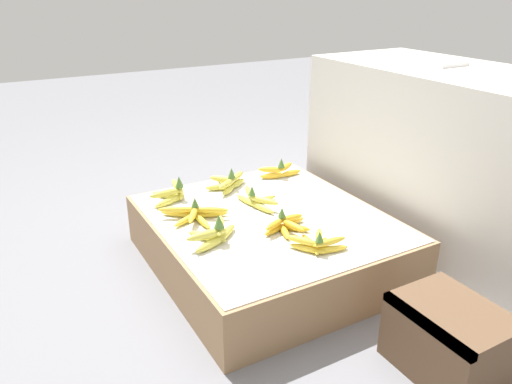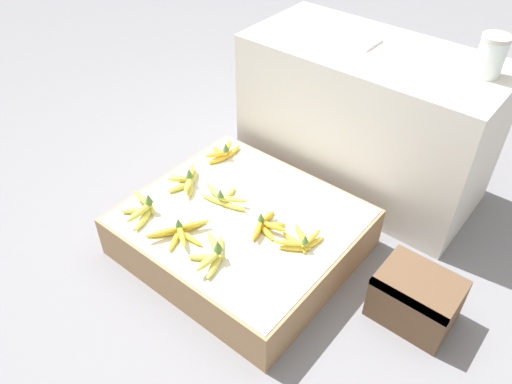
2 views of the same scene
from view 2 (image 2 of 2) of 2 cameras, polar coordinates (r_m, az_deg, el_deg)
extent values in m
plane|color=slate|center=(2.43, -1.57, -6.42)|extent=(10.00, 10.00, 0.00)
cube|color=#997551|center=(2.35, -1.61, -4.61)|extent=(0.99, 0.89, 0.22)
cube|color=silver|center=(2.27, -1.67, -2.63)|extent=(0.96, 0.86, 0.00)
cube|color=beige|center=(2.67, 12.34, 8.11)|extent=(1.25, 0.59, 0.77)
cube|color=brown|center=(2.19, 17.77, -11.50)|extent=(0.32, 0.25, 0.22)
cube|color=#402E20|center=(2.04, 16.96, -11.81)|extent=(0.32, 0.02, 0.02)
ellipsoid|color=gold|center=(2.35, -12.35, -1.36)|extent=(0.16, 0.08, 0.03)
ellipsoid|color=gold|center=(2.33, -13.37, -2.05)|extent=(0.13, 0.13, 0.03)
ellipsoid|color=gold|center=(2.28, -12.68, -2.99)|extent=(0.08, 0.16, 0.03)
ellipsoid|color=gold|center=(2.34, -12.74, -0.80)|extent=(0.16, 0.05, 0.03)
ellipsoid|color=gold|center=(2.27, -13.14, -2.25)|extent=(0.04, 0.16, 0.03)
cone|color=#4C7533|center=(2.28, -12.19, -0.69)|extent=(0.04, 0.04, 0.05)
ellipsoid|color=gold|center=(2.20, -10.43, -4.67)|extent=(0.13, 0.14, 0.03)
ellipsoid|color=gold|center=(2.17, -9.10, -5.20)|extent=(0.09, 0.16, 0.03)
ellipsoid|color=gold|center=(2.17, -7.73, -5.11)|extent=(0.16, 0.03, 0.03)
ellipsoid|color=gold|center=(2.21, -7.55, -4.01)|extent=(0.08, 0.16, 0.03)
ellipsoid|color=gold|center=(2.17, -10.52, -4.47)|extent=(0.10, 0.16, 0.03)
ellipsoid|color=gold|center=(2.15, -8.58, -4.73)|extent=(0.15, 0.11, 0.03)
ellipsoid|color=gold|center=(2.19, -7.42, -3.72)|extent=(0.11, 0.15, 0.03)
cone|color=#4C7533|center=(2.16, -8.88, -3.38)|extent=(0.03, 0.03, 0.04)
ellipsoid|color=gold|center=(2.10, -4.20, -6.56)|extent=(0.12, 0.14, 0.03)
ellipsoid|color=gold|center=(2.08, -5.68, -7.41)|extent=(0.14, 0.12, 0.03)
ellipsoid|color=gold|center=(2.05, -4.71, -8.26)|extent=(0.08, 0.16, 0.03)
ellipsoid|color=gold|center=(2.08, -4.76, -6.00)|extent=(0.15, 0.10, 0.03)
ellipsoid|color=gold|center=(2.03, -5.27, -7.65)|extent=(0.03, 0.16, 0.03)
cone|color=#4C7533|center=(2.02, -4.38, -6.08)|extent=(0.04, 0.04, 0.05)
ellipsoid|color=gold|center=(2.47, -7.22, 1.63)|extent=(0.09, 0.12, 0.03)
ellipsoid|color=gold|center=(2.47, -8.68, 1.53)|extent=(0.12, 0.05, 0.03)
ellipsoid|color=gold|center=(2.42, -8.82, 0.52)|extent=(0.07, 0.12, 0.03)
ellipsoid|color=gold|center=(2.40, -7.55, 0.37)|extent=(0.10, 0.11, 0.03)
ellipsoid|color=gold|center=(2.46, -7.38, 2.39)|extent=(0.10, 0.11, 0.03)
ellipsoid|color=gold|center=(2.43, -8.73, 1.52)|extent=(0.11, 0.10, 0.03)
ellipsoid|color=gold|center=(2.38, -7.78, 0.84)|extent=(0.09, 0.12, 0.03)
cone|color=#4C7533|center=(2.40, -7.59, 2.26)|extent=(0.03, 0.03, 0.05)
ellipsoid|color=gold|center=(2.30, -2.76, -1.60)|extent=(0.14, 0.06, 0.03)
ellipsoid|color=gold|center=(2.35, -3.26, -0.40)|extent=(0.05, 0.14, 0.03)
ellipsoid|color=gold|center=(2.33, -4.81, -0.88)|extent=(0.14, 0.05, 0.03)
ellipsoid|color=gold|center=(2.29, -2.71, -0.86)|extent=(0.13, 0.09, 0.03)
ellipsoid|color=gold|center=(2.34, -4.81, 0.09)|extent=(0.14, 0.07, 0.03)
cone|color=#4C7533|center=(2.28, -4.12, -0.07)|extent=(0.03, 0.03, 0.04)
ellipsoid|color=gold|center=(2.17, 0.16, -4.57)|extent=(0.06, 0.12, 0.03)
ellipsoid|color=gold|center=(2.17, 1.22, -4.60)|extent=(0.12, 0.06, 0.03)
ellipsoid|color=gold|center=(2.20, 1.96, -3.79)|extent=(0.10, 0.10, 0.03)
ellipsoid|color=gold|center=(2.23, 1.29, -3.01)|extent=(0.04, 0.12, 0.03)
ellipsoid|color=gold|center=(2.15, 0.23, -4.16)|extent=(0.07, 0.11, 0.03)
ellipsoid|color=gold|center=(2.16, 2.02, -3.94)|extent=(0.12, 0.05, 0.03)
ellipsoid|color=gold|center=(2.20, 1.16, -2.92)|extent=(0.03, 0.11, 0.03)
cone|color=#4C7533|center=(2.16, 0.56, -2.76)|extent=(0.03, 0.03, 0.04)
ellipsoid|color=gold|center=(2.14, 6.42, -5.91)|extent=(0.06, 0.14, 0.02)
ellipsoid|color=gold|center=(2.14, 5.46, -5.66)|extent=(0.10, 0.12, 0.02)
ellipsoid|color=gold|center=(2.14, 4.35, -5.55)|extent=(0.14, 0.05, 0.02)
ellipsoid|color=gold|center=(2.11, 4.48, -6.39)|extent=(0.12, 0.10, 0.02)
ellipsoid|color=gold|center=(2.12, 6.33, -5.27)|extent=(0.03, 0.14, 0.02)
ellipsoid|color=gold|center=(2.13, 5.10, -4.90)|extent=(0.12, 0.10, 0.02)
ellipsoid|color=gold|center=(2.10, 3.88, -5.82)|extent=(0.13, 0.09, 0.02)
cone|color=#4C7533|center=(2.07, 5.62, -5.36)|extent=(0.03, 0.03, 0.04)
ellipsoid|color=gold|center=(2.63, -2.65, 4.65)|extent=(0.04, 0.12, 0.03)
ellipsoid|color=gold|center=(2.63, -4.20, 4.61)|extent=(0.12, 0.05, 0.03)
ellipsoid|color=gold|center=(2.58, -4.30, 3.74)|extent=(0.07, 0.12, 0.03)
ellipsoid|color=gold|center=(2.61, -3.23, 5.17)|extent=(0.09, 0.12, 0.03)
ellipsoid|color=gold|center=(2.57, -4.53, 4.33)|extent=(0.09, 0.12, 0.03)
cone|color=#4C7533|center=(2.55, -3.47, 5.21)|extent=(0.03, 0.03, 0.05)
cylinder|color=silver|center=(2.36, 25.24, 13.69)|extent=(0.11, 0.11, 0.16)
cylinder|color=#B7B2A8|center=(2.33, 25.86, 15.60)|extent=(0.12, 0.12, 0.02)
cube|color=white|center=(2.56, 10.55, 17.00)|extent=(0.29, 0.17, 0.02)
camera|label=1|loc=(0.87, 54.99, -38.86)|focal=35.00mm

